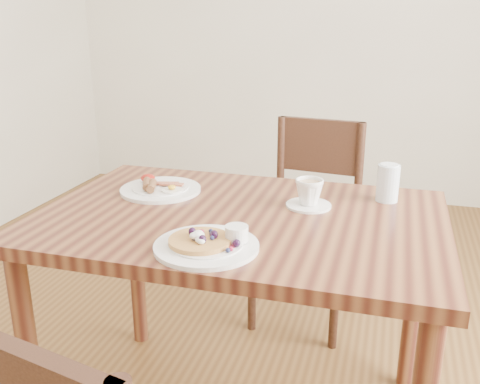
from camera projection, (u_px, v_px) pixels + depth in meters
The scene contains 6 objects.
dining_table at pixel (240, 244), 1.63m from camera, with size 1.20×0.80×0.75m.
chair_far at pixel (310, 212), 2.34m from camera, with size 0.46×0.46×0.88m.
pancake_plate at pixel (208, 243), 1.36m from camera, with size 0.27×0.27×0.06m.
breakfast_plate at pixel (159, 188), 1.80m from camera, with size 0.27×0.27×0.04m.
teacup_saucer at pixel (309, 194), 1.65m from camera, with size 0.14×0.14×0.09m.
water_glass at pixel (388, 183), 1.69m from camera, with size 0.07×0.07×0.12m, color silver.
Camera 1 is at (0.42, -1.43, 1.32)m, focal length 40.00 mm.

